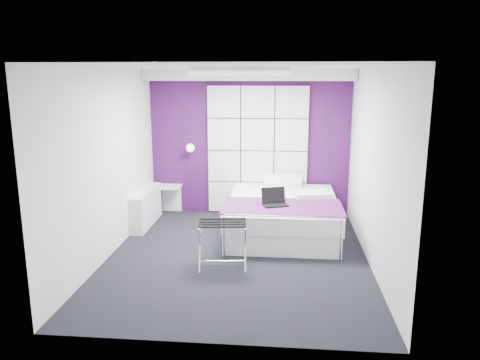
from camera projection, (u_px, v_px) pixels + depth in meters
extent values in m
plane|color=black|center=(238.00, 256.00, 6.58)|extent=(4.40, 4.40, 0.00)
plane|color=white|center=(237.00, 67.00, 6.01)|extent=(4.40, 4.40, 0.00)
plane|color=silver|center=(249.00, 143.00, 8.43)|extent=(3.60, 0.00, 3.60)
plane|color=silver|center=(108.00, 163.00, 6.46)|extent=(0.00, 4.40, 4.40)
plane|color=silver|center=(374.00, 168.00, 6.13)|extent=(0.00, 4.40, 4.40)
cube|color=#3E0F44|center=(249.00, 143.00, 8.42)|extent=(3.58, 0.02, 2.58)
cube|color=white|center=(249.00, 75.00, 7.92)|extent=(3.58, 0.50, 0.20)
sphere|color=white|center=(191.00, 148.00, 8.41)|extent=(0.15, 0.15, 0.15)
cube|color=white|center=(146.00, 207.00, 7.93)|extent=(0.22, 1.20, 0.60)
cube|color=white|center=(282.00, 224.00, 7.51)|extent=(1.67, 2.09, 0.31)
cube|color=silver|center=(282.00, 207.00, 7.45)|extent=(1.71, 2.13, 0.26)
cube|color=#4D1653|center=(282.00, 207.00, 6.91)|extent=(1.77, 0.94, 0.03)
cube|color=white|center=(170.00, 187.00, 8.56)|extent=(0.40, 0.31, 0.04)
cube|color=black|center=(222.00, 223.00, 6.13)|extent=(0.62, 0.46, 0.01)
cube|color=black|center=(275.00, 205.00, 6.92)|extent=(0.36, 0.25, 0.02)
cube|color=black|center=(275.00, 194.00, 7.02)|extent=(0.36, 0.01, 0.24)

